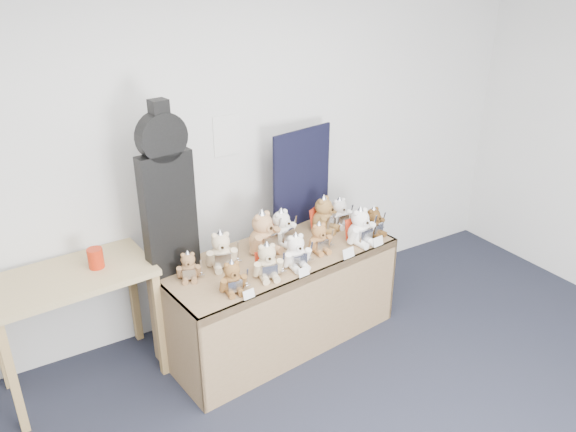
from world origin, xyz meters
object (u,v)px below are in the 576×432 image
display_table (284,277)px  teddy_back_centre_right (282,229)px  teddy_back_centre_left (263,234)px  teddy_back_right (324,215)px  red_cup (96,258)px  teddy_front_right (319,239)px  teddy_back_left (221,251)px  teddy_back_far_left (189,267)px  guitar_case (167,192)px  teddy_front_far_right (360,228)px  teddy_front_centre (296,252)px  side_table (73,292)px  teddy_back_end (340,213)px  teddy_front_end (374,223)px  teddy_front_left (267,262)px  teddy_front_far_left (233,278)px

display_table → teddy_back_centre_right: teddy_back_centre_right is taller
teddy_back_centre_left → teddy_back_right: 0.57m
red_cup → teddy_front_right: (1.47, -0.37, -0.09)m
teddy_back_left → teddy_back_far_left: (-0.25, -0.03, -0.03)m
display_table → teddy_back_centre_right: 0.36m
teddy_back_left → teddy_back_far_left: bearing=-157.2°
guitar_case → teddy_front_far_right: (1.32, -0.32, -0.45)m
teddy_back_centre_left → red_cup: bearing=153.0°
teddy_front_far_right → teddy_back_left: teddy_front_far_right is taller
teddy_back_centre_right → teddy_back_far_left: 0.79m
teddy_front_centre → teddy_back_centre_right: (0.09, 0.35, 0.01)m
side_table → teddy_back_end: bearing=-6.8°
guitar_case → red_cup: size_ratio=8.79×
teddy_front_end → teddy_back_centre_right: teddy_back_centre_right is taller
teddy_front_left → teddy_back_centre_right: bearing=60.9°
side_table → red_cup: (0.17, 0.00, 0.20)m
display_table → teddy_front_right: size_ratio=7.17×
side_table → teddy_front_far_right: 2.02m
teddy_front_left → guitar_case: bearing=153.9°
teddy_front_left → teddy_back_centre_left: teddy_back_centre_left is taller
teddy_back_left → teddy_back_end: 1.07m
teddy_front_far_left → teddy_front_end: 1.28m
display_table → teddy_back_left: size_ratio=6.04×
teddy_front_centre → teddy_front_right: 0.28m
teddy_front_left → teddy_back_right: teddy_back_right is taller
display_table → teddy_front_end: teddy_front_end is taller
teddy_front_centre → teddy_back_end: teddy_front_centre is taller
teddy_back_right → teddy_back_far_left: 1.18m
display_table → teddy_back_right: 0.61m
side_table → guitar_case: guitar_case is taller
teddy_front_far_left → teddy_back_left: teddy_back_left is taller
teddy_front_far_right → teddy_back_centre_left: size_ratio=0.89×
red_cup → display_table: bearing=-15.7°
display_table → teddy_back_far_left: size_ratio=8.11×
guitar_case → teddy_back_end: bearing=-9.0°
teddy_front_left → teddy_front_right: bearing=26.7°
teddy_back_left → teddy_back_far_left: size_ratio=1.34×
red_cup → teddy_front_far_right: bearing=-12.9°
teddy_front_end → teddy_back_end: 0.29m
guitar_case → teddy_front_centre: bearing=-36.2°
teddy_back_end → teddy_front_centre: bearing=-149.1°
teddy_front_centre → teddy_front_right: teddy_front_centre is taller
guitar_case → teddy_back_far_left: bearing=-82.3°
teddy_back_right → teddy_back_end: size_ratio=1.21×
red_cup → teddy_back_end: (1.85, -0.10, -0.08)m
side_table → teddy_front_far_left: teddy_front_far_left is taller
teddy_front_right → teddy_back_end: bearing=38.3°
side_table → teddy_back_right: size_ratio=3.30×
red_cup → teddy_front_right: size_ratio=0.53×
teddy_front_centre → teddy_back_left: teddy_back_left is taller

